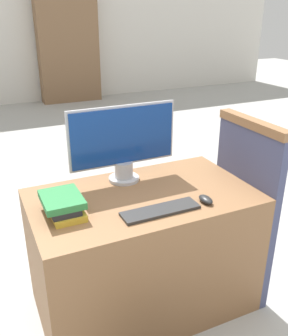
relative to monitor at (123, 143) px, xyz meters
name	(u,v)px	position (x,y,z in m)	size (l,w,h in m)	color
wall_back	(6,28)	(0.02, 5.81, 0.40)	(12.00, 0.06, 2.80)	silver
desk	(143,252)	(0.02, -0.23, -0.62)	(1.25, 0.73, 0.77)	#8C603D
carrel_divider	(244,207)	(0.68, -0.32, -0.42)	(0.07, 0.55, 1.15)	#474C70
monitor	(123,143)	(0.00, 0.00, 0.00)	(0.65, 0.19, 0.46)	#B7B7BC
keyboard	(160,210)	(0.02, -0.44, -0.23)	(0.41, 0.12, 0.02)	#2D2D2D
mouse	(206,199)	(0.29, -0.45, -0.22)	(0.06, 0.10, 0.03)	#262626
book_stack	(63,205)	(-0.43, -0.25, -0.19)	(0.19, 0.26, 0.10)	gold
bookshelf_far	(68,49)	(1.10, 5.57, 0.01)	(1.16, 0.32, 2.03)	#846042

